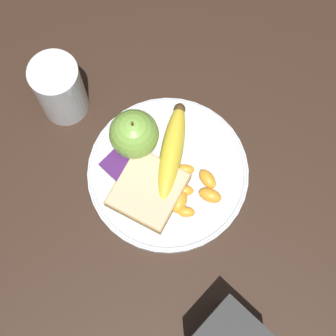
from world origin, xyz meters
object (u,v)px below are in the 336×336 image
(apple, at_px, (136,132))
(jam_packet, at_px, (121,164))
(plate, at_px, (168,173))
(bread_slice, at_px, (149,191))
(banana, at_px, (172,152))
(fork, at_px, (178,179))
(juice_glass, at_px, (60,90))

(apple, distance_m, jam_packet, 0.05)
(plate, distance_m, bread_slice, 0.04)
(banana, height_order, jam_packet, banana)
(apple, xyz_separation_m, fork, (-0.00, -0.09, -0.03))
(apple, bearing_deg, juice_glass, 103.14)
(plate, xyz_separation_m, apple, (0.00, 0.07, 0.04))
(bread_slice, distance_m, fork, 0.05)
(jam_packet, bearing_deg, juice_glass, 83.95)
(bread_slice, height_order, jam_packet, same)
(apple, xyz_separation_m, jam_packet, (-0.04, -0.01, -0.03))
(plate, height_order, jam_packet, jam_packet)
(juice_glass, height_order, apple, juice_glass)
(bread_slice, bearing_deg, juice_glass, 85.29)
(juice_glass, distance_m, bread_slice, 0.20)
(juice_glass, xyz_separation_m, jam_packet, (-0.01, -0.14, -0.03))
(plate, bearing_deg, juice_glass, 97.65)
(juice_glass, bearing_deg, fork, -82.65)
(apple, bearing_deg, plate, -92.92)
(apple, xyz_separation_m, banana, (0.02, -0.05, -0.02))
(apple, xyz_separation_m, bread_slice, (-0.05, -0.07, -0.03))
(plate, relative_size, fork, 1.45)
(apple, height_order, fork, apple)
(juice_glass, distance_m, fork, 0.22)
(banana, relative_size, fork, 0.89)
(apple, bearing_deg, banana, -70.00)
(fork, bearing_deg, apple, -77.00)
(apple, distance_m, fork, 0.09)
(plate, bearing_deg, bread_slice, -178.41)
(juice_glass, bearing_deg, plate, -82.35)
(plate, xyz_separation_m, jam_packet, (-0.04, 0.06, 0.01))
(juice_glass, height_order, bread_slice, juice_glass)
(juice_glass, relative_size, fork, 0.68)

